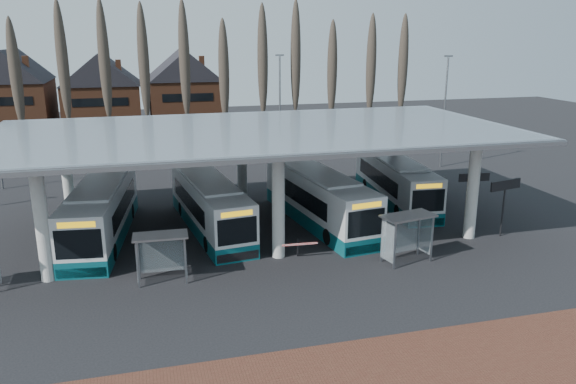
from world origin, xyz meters
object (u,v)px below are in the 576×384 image
object	(u,v)px
bus_0	(102,212)
bus_2	(318,199)
shelter_1	(161,247)
shelter_2	(406,227)
bus_1	(210,206)
bus_3	(395,182)

from	to	relation	value
bus_0	bus_2	size ratio (longest dim) A/B	1.00
shelter_1	shelter_2	xyz separation A→B (m)	(12.94, -0.81, 0.14)
bus_0	shelter_2	xyz separation A→B (m)	(16.14, -8.14, 0.33)
bus_2	bus_0	bearing A→B (deg)	169.77
bus_1	shelter_2	distance (m)	12.50
bus_3	shelter_2	world-z (taller)	bus_3
bus_3	bus_0	bearing A→B (deg)	-168.55
bus_1	shelter_1	xyz separation A→B (m)	(-3.32, -7.16, 0.26)
bus_1	bus_3	distance (m)	14.19
shelter_2	bus_0	bearing A→B (deg)	142.27
bus_0	bus_2	world-z (taller)	bus_2
shelter_1	shelter_2	bearing A→B (deg)	-1.17
shelter_2	bus_2	bearing A→B (deg)	98.11
bus_2	shelter_2	size ratio (longest dim) A/B	4.06
bus_1	shelter_2	world-z (taller)	bus_1
bus_0	bus_3	size ratio (longest dim) A/B	1.06
bus_0	shelter_1	distance (m)	7.99
bus_2	shelter_1	world-z (taller)	bus_2
bus_3	shelter_2	xyz separation A→B (m)	(-4.34, -10.50, 0.42)
shelter_2	bus_3	bearing A→B (deg)	56.56
bus_3	shelter_1	distance (m)	19.82
bus_2	shelter_2	bearing A→B (deg)	-78.35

